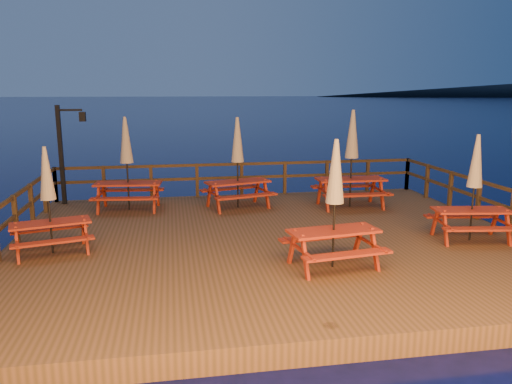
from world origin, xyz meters
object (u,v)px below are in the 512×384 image
Objects in this scene: picnic_table_1 at (48,199)px; picnic_table_2 at (127,162)px; lamp_post at (66,145)px; picnic_table_0 at (352,157)px.

picnic_table_1 is 0.85× the size of picnic_table_2.
picnic_table_1 is at bearing -103.66° from picnic_table_2.
lamp_post is at bearing 154.04° from picnic_table_2.
picnic_table_2 is (1.32, 3.75, 0.20)m from picnic_table_1.
picnic_table_2 is at bearing 174.77° from picnic_table_0.
lamp_post is 1.04× the size of picnic_table_0.
lamp_post is 1.30× the size of picnic_table_1.
picnic_table_1 is at bearing -157.74° from picnic_table_0.
picnic_table_1 is (-7.82, -3.03, -0.30)m from picnic_table_0.
picnic_table_2 reaches higher than picnic_table_1.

